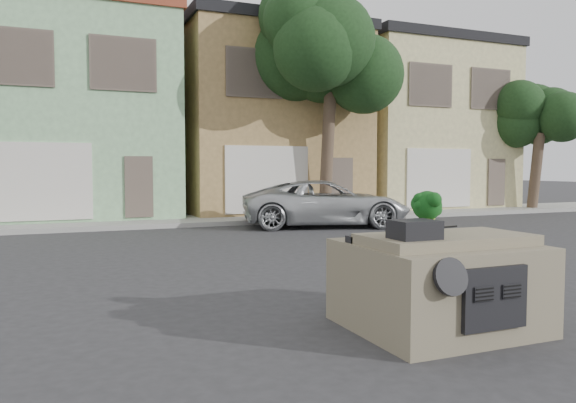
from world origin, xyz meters
TOP-DOWN VIEW (x-y plane):
  - ground_plane at (0.00, 0.00)m, footprint 120.00×120.00m
  - sidewalk at (0.00, 10.50)m, footprint 40.00×3.00m
  - townhouse_mint at (-3.50, 14.50)m, footprint 7.20×8.20m
  - townhouse_tan at (4.00, 14.50)m, footprint 7.20×8.20m
  - townhouse_beige at (11.50, 14.50)m, footprint 7.20×8.20m
  - silver_pickup at (3.88, 7.66)m, footprint 5.76×3.75m
  - tree_near at (5.00, 9.80)m, footprint 4.40×4.00m
  - tree_far at (15.00, 9.80)m, footprint 3.20×3.00m
  - car_dashboard at (0.00, -3.00)m, footprint 2.00×1.80m
  - instrument_hump at (-0.58, -3.35)m, footprint 0.48×0.38m
  - wiper_arm at (0.28, -2.62)m, footprint 0.69×0.15m
  - broccoli at (-0.12, -2.95)m, footprint 0.54×0.54m

SIDE VIEW (x-z plane):
  - ground_plane at x=0.00m, z-range 0.00..0.00m
  - silver_pickup at x=3.88m, z-range -0.74..0.74m
  - sidewalk at x=0.00m, z-range 0.00..0.15m
  - car_dashboard at x=0.00m, z-range 0.00..1.12m
  - wiper_arm at x=0.28m, z-range 1.12..1.14m
  - instrument_hump at x=-0.58m, z-range 1.12..1.32m
  - broccoli at x=-0.12m, z-range 1.12..1.62m
  - tree_far at x=15.00m, z-range 0.00..6.00m
  - townhouse_mint at x=-3.50m, z-range 0.00..7.55m
  - townhouse_tan at x=4.00m, z-range 0.00..7.55m
  - townhouse_beige at x=11.50m, z-range 0.00..7.55m
  - tree_near at x=5.00m, z-range 0.00..8.50m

